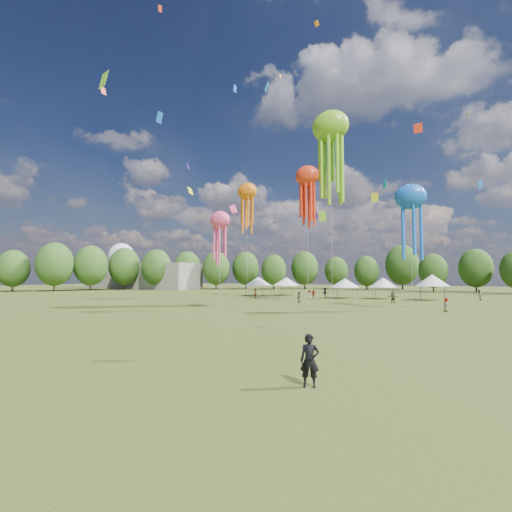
% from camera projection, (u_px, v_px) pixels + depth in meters
% --- Properties ---
extents(ground, '(300.00, 300.00, 0.00)m').
position_uv_depth(ground, '(154.00, 352.00, 19.18)').
color(ground, '#384416').
rests_on(ground, ground).
extents(observer_main, '(0.82, 0.66, 1.95)m').
position_uv_depth(observer_main, '(310.00, 360.00, 13.21)').
color(observer_main, black).
rests_on(observer_main, ground).
extents(spectator_near, '(1.00, 0.96, 1.62)m').
position_uv_depth(spectator_near, '(299.00, 297.00, 54.98)').
color(spectator_near, gray).
rests_on(spectator_near, ground).
extents(spectators_far, '(36.39, 25.42, 1.85)m').
position_uv_depth(spectators_far, '(363.00, 295.00, 59.01)').
color(spectators_far, gray).
rests_on(spectators_far, ground).
extents(festival_tents, '(38.14, 9.42, 4.40)m').
position_uv_depth(festival_tents, '(333.00, 282.00, 68.17)').
color(festival_tents, '#47474C').
rests_on(festival_tents, ground).
extents(show_kites, '(33.23, 25.28, 29.10)m').
position_uv_depth(show_kites, '(313.00, 174.00, 53.95)').
color(show_kites, red).
rests_on(show_kites, ground).
extents(small_kites, '(79.78, 52.69, 41.37)m').
position_uv_depth(small_kites, '(336.00, 135.00, 59.28)').
color(small_kites, red).
rests_on(small_kites, ground).
extents(treeline, '(201.57, 95.24, 13.43)m').
position_uv_depth(treeline, '(344.00, 265.00, 77.01)').
color(treeline, '#38281C').
rests_on(treeline, ground).
extents(hangar, '(40.00, 12.00, 8.00)m').
position_uv_depth(hangar, '(142.00, 276.00, 115.96)').
color(hangar, gray).
rests_on(hangar, ground).
extents(radome, '(9.00, 9.00, 16.00)m').
position_uv_depth(radome, '(121.00, 260.00, 128.84)').
color(radome, white).
rests_on(radome, ground).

